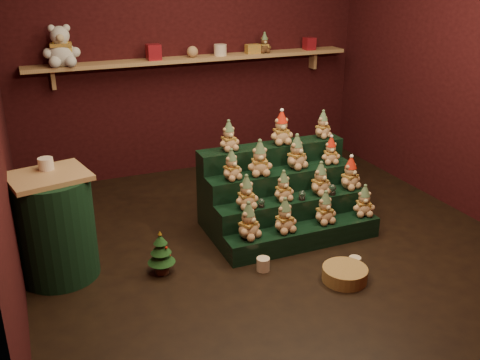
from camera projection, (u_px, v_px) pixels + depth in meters
name	position (u px, v px, depth m)	size (l,w,h in m)	color
ground	(268.00, 240.00, 4.70)	(4.00, 4.00, 0.00)	black
back_wall	(191.00, 47.00, 5.92)	(4.00, 0.10, 2.80)	black
front_wall	(469.00, 167.00, 2.42)	(4.00, 0.10, 2.80)	black
right_wall	(472.00, 64.00, 4.91)	(0.10, 4.00, 2.80)	black
back_shelf	(196.00, 59.00, 5.81)	(3.60, 0.26, 0.24)	tan
riser_tier_front	(304.00, 237.00, 4.57)	(1.40, 0.22, 0.18)	black
riser_tier_midfront	(292.00, 217.00, 4.72)	(1.40, 0.22, 0.36)	black
riser_tier_midback	(281.00, 198.00, 4.88)	(1.40, 0.22, 0.54)	black
riser_tier_back	(271.00, 181.00, 5.03)	(1.40, 0.22, 0.72)	black
teddy_0	(248.00, 221.00, 4.31)	(0.22, 0.20, 0.30)	tan
teddy_1	(285.00, 215.00, 4.41)	(0.21, 0.19, 0.29)	tan
teddy_2	(325.00, 207.00, 4.57)	(0.20, 0.18, 0.28)	tan
teddy_3	(364.00, 201.00, 4.71)	(0.20, 0.18, 0.28)	tan
teddy_4	(246.00, 192.00, 4.42)	(0.20, 0.18, 0.28)	tan
teddy_5	(283.00, 186.00, 4.57)	(0.19, 0.17, 0.26)	tan
teddy_6	(320.00, 178.00, 4.70)	(0.21, 0.18, 0.29)	tan
teddy_7	(350.00, 173.00, 4.81)	(0.21, 0.19, 0.29)	tan
teddy_8	(231.00, 165.00, 4.54)	(0.19, 0.17, 0.26)	tan
teddy_9	(260.00, 158.00, 4.63)	(0.22, 0.20, 0.31)	tan
teddy_10	(296.00, 152.00, 4.79)	(0.22, 0.20, 0.30)	tan
teddy_11	(331.00, 150.00, 4.91)	(0.18, 0.16, 0.25)	tan
teddy_12	(229.00, 136.00, 4.70)	(0.19, 0.17, 0.26)	tan
teddy_13	(281.00, 128.00, 4.86)	(0.21, 0.19, 0.30)	tan
teddy_14	(323.00, 124.00, 5.05)	(0.18, 0.16, 0.25)	tan
snow_globe_a	(261.00, 203.00, 4.47)	(0.06, 0.06, 0.08)	black
snow_globe_b	(302.00, 195.00, 4.61)	(0.06, 0.06, 0.08)	black
snow_globe_c	(332.00, 189.00, 4.71)	(0.07, 0.07, 0.10)	black
side_table	(55.00, 227.00, 4.02)	(0.64, 0.59, 0.84)	tan
table_ornament	(46.00, 164.00, 3.93)	(0.11, 0.11, 0.09)	beige
mini_christmas_tree	(161.00, 253.00, 4.13)	(0.22, 0.22, 0.37)	#402316
mug_left	(263.00, 264.00, 4.22)	(0.11, 0.11, 0.11)	beige
mug_right	(355.00, 263.00, 4.25)	(0.10, 0.10, 0.10)	beige
wicker_basket	(345.00, 274.00, 4.08)	(0.35, 0.35, 0.11)	olive
white_bear	(60.00, 40.00, 5.18)	(0.36, 0.32, 0.50)	silver
brown_bear	(264.00, 43.00, 6.02)	(0.16, 0.14, 0.22)	#4F301A
gift_tin_red_a	(154.00, 52.00, 5.58)	(0.14, 0.14, 0.16)	maroon
gift_tin_cream	(220.00, 50.00, 5.86)	(0.14, 0.14, 0.12)	beige
gift_tin_red_b	(309.00, 44.00, 6.25)	(0.12, 0.12, 0.14)	maroon
shelf_plush_ball	(192.00, 52.00, 5.74)	(0.12, 0.12, 0.12)	tan
scarf_gift_box	(253.00, 49.00, 6.00)	(0.16, 0.10, 0.10)	orange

